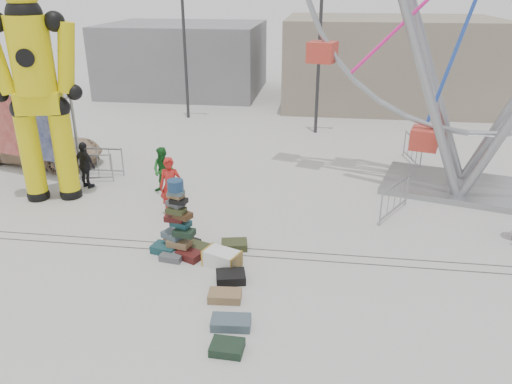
# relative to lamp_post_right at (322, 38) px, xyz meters

# --- Properties ---
(ground) EXTENTS (90.00, 90.00, 0.00)m
(ground) POSITION_rel_lamp_post_right_xyz_m (-3.09, -13.00, -4.48)
(ground) COLOR #9E9E99
(ground) RESTS_ON ground
(track_line_near) EXTENTS (40.00, 0.04, 0.01)m
(track_line_near) POSITION_rel_lamp_post_right_xyz_m (-3.09, -12.40, -4.48)
(track_line_near) COLOR #47443F
(track_line_near) RESTS_ON ground
(track_line_far) EXTENTS (40.00, 0.04, 0.01)m
(track_line_far) POSITION_rel_lamp_post_right_xyz_m (-3.09, -12.00, -4.48)
(track_line_far) COLOR #47443F
(track_line_far) RESTS_ON ground
(building_right) EXTENTS (12.00, 8.00, 5.00)m
(building_right) POSITION_rel_lamp_post_right_xyz_m (3.91, 7.00, -1.98)
(building_right) COLOR gray
(building_right) RESTS_ON ground
(building_left) EXTENTS (10.00, 8.00, 4.40)m
(building_left) POSITION_rel_lamp_post_right_xyz_m (-9.09, 9.00, -2.28)
(building_left) COLOR gray
(building_left) RESTS_ON ground
(lamp_post_right) EXTENTS (1.41, 0.25, 8.00)m
(lamp_post_right) POSITION_rel_lamp_post_right_xyz_m (0.00, 0.00, 0.00)
(lamp_post_right) COLOR #2D2D30
(lamp_post_right) RESTS_ON ground
(lamp_post_left) EXTENTS (1.41, 0.25, 8.00)m
(lamp_post_left) POSITION_rel_lamp_post_right_xyz_m (-7.00, 2.00, 0.00)
(lamp_post_left) COLOR #2D2D30
(lamp_post_left) RESTS_ON ground
(suitcase_tower) EXTENTS (1.66, 1.38, 2.16)m
(suitcase_tower) POSITION_rel_lamp_post_right_xyz_m (-3.45, -12.46, -3.88)
(suitcase_tower) COLOR #18444A
(suitcase_tower) RESTS_ON ground
(crash_test_dummy) EXTENTS (2.90, 1.27, 7.28)m
(crash_test_dummy) POSITION_rel_lamp_post_right_xyz_m (-8.78, -9.39, -0.64)
(crash_test_dummy) COLOR black
(crash_test_dummy) RESTS_ON ground
(banner_scaffold) EXTENTS (4.53, 1.92, 3.25)m
(banner_scaffold) POSITION_rel_lamp_post_right_xyz_m (-10.68, -7.56, -2.04)
(banner_scaffold) COLOR gray
(banner_scaffold) RESTS_ON ground
(steamer_trunk) EXTENTS (1.07, 0.85, 0.44)m
(steamer_trunk) POSITION_rel_lamp_post_right_xyz_m (-2.17, -13.00, -4.26)
(steamer_trunk) COLOR silver
(steamer_trunk) RESTS_ON ground
(row_case_0) EXTENTS (0.81, 0.65, 0.21)m
(row_case_0) POSITION_rel_lamp_post_right_xyz_m (-2.02, -12.02, -4.38)
(row_case_0) COLOR #353B1D
(row_case_0) RESTS_ON ground
(row_case_1) EXTENTS (0.74, 0.55, 0.19)m
(row_case_1) POSITION_rel_lamp_post_right_xyz_m (-2.04, -12.85, -4.39)
(row_case_1) COLOR #56585D
(row_case_1) RESTS_ON ground
(row_case_2) EXTENTS (0.83, 0.71, 0.23)m
(row_case_2) POSITION_rel_lamp_post_right_xyz_m (-1.81, -13.68, -4.36)
(row_case_2) COLOR black
(row_case_2) RESTS_ON ground
(row_case_3) EXTENTS (0.81, 0.53, 0.21)m
(row_case_3) POSITION_rel_lamp_post_right_xyz_m (-1.80, -14.47, -4.38)
(row_case_3) COLOR olive
(row_case_3) RESTS_ON ground
(row_case_4) EXTENTS (0.90, 0.56, 0.21)m
(row_case_4) POSITION_rel_lamp_post_right_xyz_m (-1.48, -15.43, -4.38)
(row_case_4) COLOR #455862
(row_case_4) RESTS_ON ground
(row_case_5) EXTENTS (0.69, 0.55, 0.19)m
(row_case_5) POSITION_rel_lamp_post_right_xyz_m (-1.42, -16.21, -4.39)
(row_case_5) COLOR black
(row_case_5) RESTS_ON ground
(barricade_dummy_a) EXTENTS (1.96, 0.58, 1.10)m
(barricade_dummy_a) POSITION_rel_lamp_post_right_xyz_m (-11.93, -6.36, -3.93)
(barricade_dummy_a) COLOR gray
(barricade_dummy_a) RESTS_ON ground
(barricade_dummy_b) EXTENTS (1.97, 0.54, 1.10)m
(barricade_dummy_b) POSITION_rel_lamp_post_right_xyz_m (-8.36, -7.89, -3.93)
(barricade_dummy_b) COLOR gray
(barricade_dummy_b) RESTS_ON ground
(barricade_dummy_c) EXTENTS (2.00, 0.16, 1.10)m
(barricade_dummy_c) POSITION_rel_lamp_post_right_xyz_m (-8.24, -7.03, -3.93)
(barricade_dummy_c) COLOR gray
(barricade_dummy_c) RESTS_ON ground
(barricade_wheel_front) EXTENTS (1.09, 1.78, 1.10)m
(barricade_wheel_front) POSITION_rel_lamp_post_right_xyz_m (2.64, -9.19, -3.93)
(barricade_wheel_front) COLOR gray
(barricade_wheel_front) RESTS_ON ground
(barricade_wheel_back) EXTENTS (0.45, 1.99, 1.10)m
(barricade_wheel_back) POSITION_rel_lamp_post_right_xyz_m (3.94, -4.02, -3.93)
(barricade_wheel_back) COLOR gray
(barricade_wheel_back) RESTS_ON ground
(pedestrian_red) EXTENTS (0.73, 0.51, 1.91)m
(pedestrian_red) POSITION_rel_lamp_post_right_xyz_m (-4.39, -10.11, -3.53)
(pedestrian_red) COLOR #AA1C18
(pedestrian_red) RESTS_ON ground
(pedestrian_green) EXTENTS (0.91, 0.77, 1.65)m
(pedestrian_green) POSITION_rel_lamp_post_right_xyz_m (-5.16, -8.40, -3.66)
(pedestrian_green) COLOR #165B1D
(pedestrian_green) RESTS_ON ground
(pedestrian_black) EXTENTS (1.08, 0.82, 1.70)m
(pedestrian_black) POSITION_rel_lamp_post_right_xyz_m (-8.08, -8.32, -3.63)
(pedestrian_black) COLOR black
(pedestrian_black) RESTS_ON ground
(parked_suv) EXTENTS (5.21, 3.25, 1.34)m
(parked_suv) POSITION_rel_lamp_post_right_xyz_m (-11.00, -5.96, -3.81)
(parked_suv) COLOR tan
(parked_suv) RESTS_ON ground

